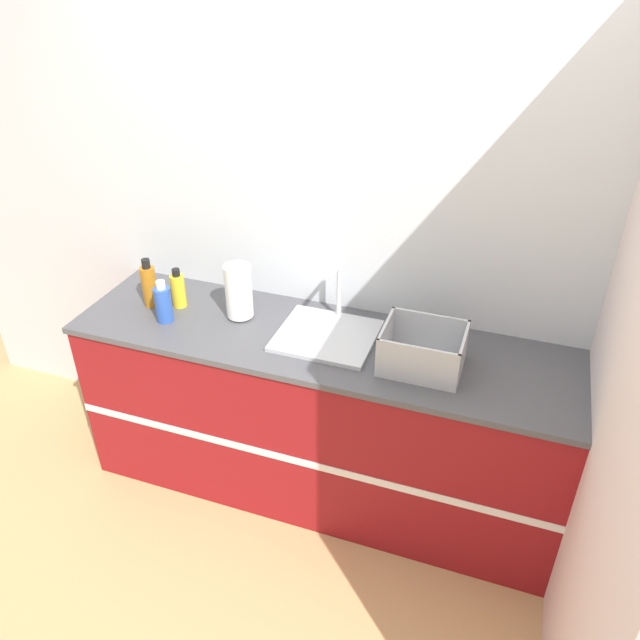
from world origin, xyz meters
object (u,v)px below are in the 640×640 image
object	(u,v)px
bottle_amber	(149,285)
bottle_yellow	(178,290)
paper_towel_roll	(239,292)
bottle_blue	(163,303)
dish_rack	(422,353)
sink	(327,333)

from	to	relation	value
bottle_amber	bottle_yellow	world-z (taller)	bottle_amber
paper_towel_roll	bottle_amber	distance (m)	0.47
paper_towel_roll	bottle_blue	bearing A→B (deg)	-155.27
dish_rack	bottle_blue	distance (m)	1.23
paper_towel_roll	bottle_blue	world-z (taller)	paper_towel_roll
bottle_blue	bottle_yellow	xyz separation A→B (m)	(-0.00, 0.14, -0.00)
bottle_amber	bottle_blue	xyz separation A→B (m)	(0.14, -0.11, -0.02)
dish_rack	bottle_blue	world-z (taller)	bottle_blue
paper_towel_roll	sink	bearing A→B (deg)	-3.16
dish_rack	bottle_yellow	xyz separation A→B (m)	(-1.24, 0.10, 0.02)
dish_rack	sink	bearing A→B (deg)	169.52
paper_towel_roll	dish_rack	world-z (taller)	paper_towel_roll
bottle_blue	dish_rack	bearing A→B (deg)	1.87
bottle_yellow	bottle_amber	bearing A→B (deg)	-164.55
sink	dish_rack	distance (m)	0.47
sink	bottle_blue	distance (m)	0.79
bottle_yellow	paper_towel_roll	bearing A→B (deg)	1.00
dish_rack	bottle_blue	xyz separation A→B (m)	(-1.23, -0.04, 0.02)
sink	dish_rack	world-z (taller)	sink
sink	bottle_amber	size ratio (longest dim) A/B	1.76
bottle_blue	paper_towel_roll	bearing A→B (deg)	24.73
paper_towel_roll	bottle_yellow	size ratio (longest dim) A/B	1.33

